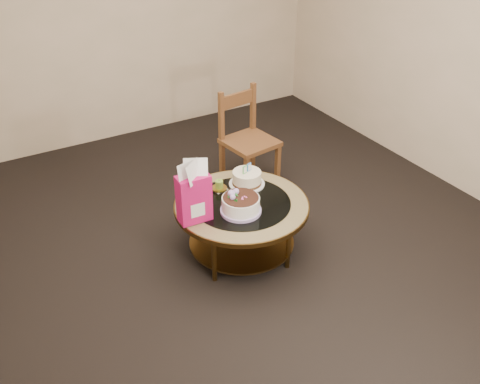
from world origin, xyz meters
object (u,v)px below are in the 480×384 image
decorated_cake (241,205)px  dining_chair (247,140)px  cream_cake (247,178)px  coffee_table (242,211)px  gift_bag (194,192)px

decorated_cake → dining_chair: 1.16m
cream_cake → coffee_table: bearing=-149.0°
gift_bag → dining_chair: (0.96, 0.88, -0.22)m
gift_bag → decorated_cake: bearing=-11.5°
coffee_table → decorated_cake: (-0.07, -0.10, 0.14)m
coffee_table → dining_chair: dining_chair is taller
coffee_table → cream_cake: (0.17, 0.20, 0.14)m
decorated_cake → cream_cake: 0.39m
cream_cake → dining_chair: dining_chair is taller
gift_bag → dining_chair: 1.33m
dining_chair → cream_cake: bearing=-129.2°
decorated_cake → gift_bag: 0.38m
coffee_table → dining_chair: size_ratio=1.10×
cream_cake → gift_bag: gift_bag is taller
gift_bag → dining_chair: size_ratio=0.50×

